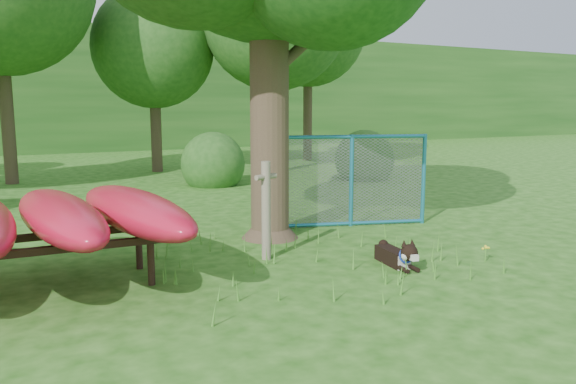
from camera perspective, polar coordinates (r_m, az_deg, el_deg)
name	(u,v)px	position (r m, az deg, el deg)	size (l,w,h in m)	color
ground	(319,284)	(7.21, 3.17, -9.30)	(80.00, 80.00, 0.00)	#1E5410
wooden_post	(266,208)	(8.14, -2.24, -1.63)	(0.39, 0.20, 1.44)	#6F6653
kayak_rack	(19,220)	(7.39, -25.65, -2.58)	(3.70, 3.53, 1.16)	black
husky_dog	(398,255)	(8.04, 11.14, -6.35)	(0.36, 1.01, 0.45)	black
fence_section	(351,181)	(10.45, 6.46, 1.15)	(2.80, 0.97, 2.84)	teal
wildflower_clump	(486,249)	(8.60, 19.46, -5.48)	(0.11, 0.10, 0.24)	#4C8F2F
bg_tree_c	(153,48)	(19.60, -13.54, 14.06)	(4.00, 4.00, 6.12)	#3B2D20
bg_tree_d	(275,17)	(19.11, -1.32, 17.39)	(4.80, 4.80, 7.50)	#3B2D20
bg_tree_e	(308,29)	(23.16, 2.06, 16.25)	(4.60, 4.60, 7.55)	#3B2D20
shrub_right	(364,179)	(17.27, 7.73, 1.30)	(1.80, 1.80, 1.80)	#20511A
shrub_mid	(213,185)	(16.01, -7.59, 0.71)	(1.80, 1.80, 1.80)	#20511A
wooded_hillside	(55,91)	(34.03, -22.57, 9.45)	(80.00, 12.00, 6.00)	#20511A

